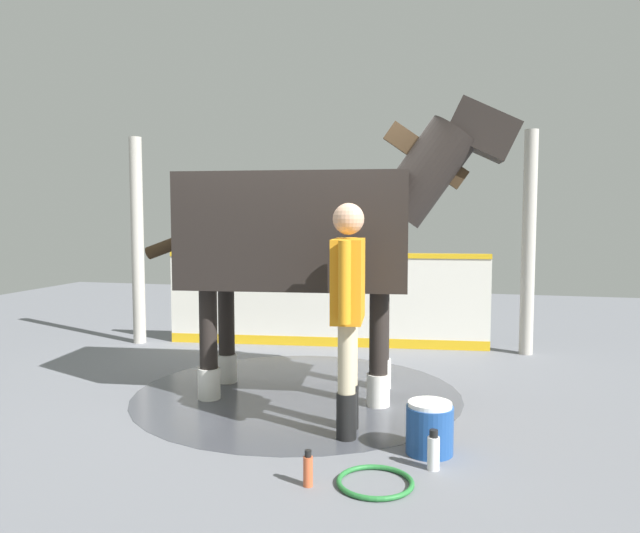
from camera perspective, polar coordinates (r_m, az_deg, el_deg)
The scene contains 11 objects.
ground_plane at distance 5.74m, azimuth -2.53°, elevation -11.91°, with size 16.00×16.00×0.02m, color slate.
wet_patch at distance 5.71m, azimuth -2.15°, elevation -11.88°, with size 3.01×3.01×0.00m, color #42444C.
barrier_wall at distance 7.61m, azimuth 0.54°, elevation -3.47°, with size 4.05×0.51×1.19m.
roof_post_near at distance 7.50m, azimuth 19.17°, elevation 2.09°, with size 0.16×0.16×2.65m, color #B7B2A8.
roof_post_far at distance 8.09m, azimuth -16.91°, elevation 2.31°, with size 0.16×0.16×2.65m, color #B7B2A8.
horse at distance 5.45m, azimuth -0.94°, elevation 3.34°, with size 3.39×1.21×2.66m.
handler at distance 4.47m, azimuth 2.69°, elevation -3.29°, with size 0.27×0.69×1.73m.
wash_bucket at distance 4.36m, azimuth 10.35°, elevation -14.82°, with size 0.33×0.33×0.36m.
bottle_shampoo at distance 4.13m, azimuth 10.70°, elevation -16.84°, with size 0.08×0.08×0.26m.
bottle_spray at distance 3.85m, azimuth -1.14°, elevation -18.70°, with size 0.06×0.06×0.22m.
hose_coil at distance 3.91m, azimuth 5.25°, elevation -19.67°, with size 0.48×0.48×0.03m, color #267233.
Camera 1 is at (1.55, -5.28, 1.63)m, focal length 33.76 mm.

